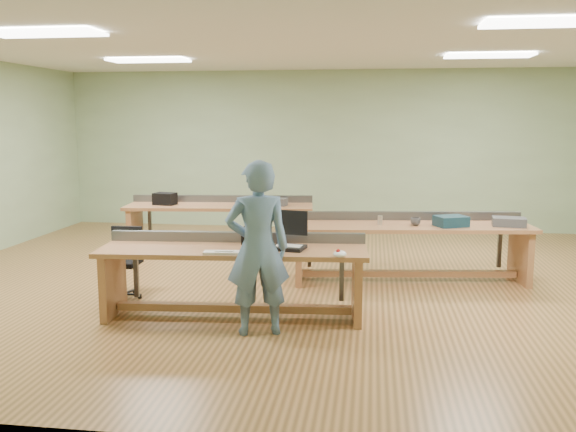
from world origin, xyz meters
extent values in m
plane|color=#A26F3D|center=(0.00, 0.00, 0.00)|extent=(10.00, 10.00, 0.00)
plane|color=silver|center=(0.00, 0.00, 3.00)|extent=(10.00, 10.00, 0.00)
cube|color=#9BB88B|center=(0.00, 4.00, 1.50)|extent=(10.00, 0.04, 3.00)
cube|color=#9BB88B|center=(0.00, -4.00, 1.50)|extent=(10.00, 0.04, 3.00)
cube|color=white|center=(-2.50, -1.50, 2.97)|extent=(1.20, 0.50, 0.03)
cube|color=white|center=(-2.50, 1.50, 2.97)|extent=(1.20, 0.50, 0.03)
cube|color=white|center=(2.50, -1.50, 2.97)|extent=(1.20, 0.50, 0.03)
cube|color=white|center=(2.50, 1.50, 2.97)|extent=(1.20, 0.50, 0.03)
cube|color=#AF7249|center=(-0.52, -1.51, 0.72)|extent=(2.85, 0.96, 0.05)
cube|color=#AF7249|center=(-1.82, -1.61, 0.35)|extent=(0.13, 0.65, 0.70)
cube|color=#AF7249|center=(0.77, -1.41, 0.35)|extent=(0.13, 0.65, 0.70)
cube|color=#AF7249|center=(-0.52, -1.51, 0.10)|extent=(2.50, 0.29, 0.08)
cube|color=#52545A|center=(-0.55, -1.18, 0.81)|extent=(2.80, 0.29, 0.11)
cube|color=#AF7249|center=(1.41, 0.22, 0.72)|extent=(3.15, 1.20, 0.05)
cube|color=#AF7249|center=(-0.02, 0.05, 0.35)|extent=(0.17, 0.72, 0.70)
cube|color=#AF7249|center=(2.83, 0.40, 0.35)|extent=(0.17, 0.72, 0.70)
cube|color=#AF7249|center=(1.41, 0.22, 0.10)|extent=(2.76, 0.45, 0.08)
cube|color=#52545A|center=(1.36, 0.59, 0.81)|extent=(3.06, 0.46, 0.11)
cube|color=#AF7249|center=(-1.47, 1.64, 0.72)|extent=(2.99, 1.08, 0.05)
cube|color=#AF7249|center=(-2.82, 1.50, 0.35)|extent=(0.15, 0.69, 0.70)
cube|color=#AF7249|center=(-0.11, 1.78, 0.35)|extent=(0.15, 0.69, 0.70)
cube|color=#AF7249|center=(-1.47, 1.64, 0.10)|extent=(2.62, 0.37, 0.08)
cube|color=#52545A|center=(-1.50, 1.99, 0.81)|extent=(2.92, 0.38, 0.11)
imported|color=slate|center=(-0.17, -1.96, 0.85)|extent=(0.72, 0.58, 1.71)
cube|color=black|center=(0.06, -1.50, 0.77)|extent=(0.37, 0.33, 0.04)
cube|color=black|center=(0.09, -1.37, 1.01)|extent=(0.33, 0.07, 0.26)
cube|color=beige|center=(-0.55, -1.79, 0.76)|extent=(0.42, 0.18, 0.02)
ellipsoid|color=white|center=(0.61, -1.79, 0.78)|extent=(0.19, 0.20, 0.07)
cube|color=black|center=(-0.33, -1.27, 0.84)|extent=(0.29, 0.20, 0.19)
cylinder|color=black|center=(-1.98, -1.01, 0.20)|extent=(0.06, 0.06, 0.41)
cube|color=black|center=(-1.98, -1.01, 0.43)|extent=(0.39, 0.39, 0.06)
cube|color=black|center=(-1.98, -0.82, 0.65)|extent=(0.37, 0.05, 0.35)
cylinder|color=black|center=(-1.98, -1.01, 0.03)|extent=(0.45, 0.45, 0.06)
cube|color=#122F3C|center=(1.90, 0.15, 0.82)|extent=(0.46, 0.41, 0.13)
cube|color=#3B3B3E|center=(2.63, 0.27, 0.80)|extent=(0.43, 0.30, 0.11)
imported|color=#3B3B3E|center=(1.46, 0.15, 0.80)|extent=(0.14, 0.14, 0.10)
cylinder|color=#B7B7BB|center=(1.02, 0.15, 0.81)|extent=(0.08, 0.08, 0.12)
cube|color=black|center=(-2.33, 1.55, 0.84)|extent=(0.36, 0.29, 0.19)
cube|color=#3B3B3E|center=(-0.56, 1.70, 0.81)|extent=(0.33, 0.27, 0.12)
camera|label=1|loc=(0.91, -7.62, 2.09)|focal=38.00mm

